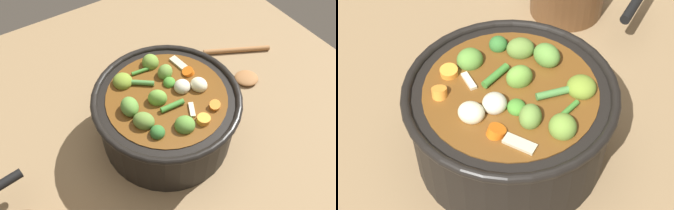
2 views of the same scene
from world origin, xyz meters
TOP-DOWN VIEW (x-y plane):
  - ground_plane at (0.00, 0.00)m, footprint 1.10×1.10m
  - cooking_pot at (0.00, 0.00)m, footprint 0.30×0.30m
  - wooden_spoon at (0.07, -0.28)m, footprint 0.18×0.17m

SIDE VIEW (x-z plane):
  - ground_plane at x=0.00m, z-range 0.00..0.00m
  - wooden_spoon at x=0.07m, z-range 0.00..0.01m
  - cooking_pot at x=0.00m, z-range -0.01..0.15m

